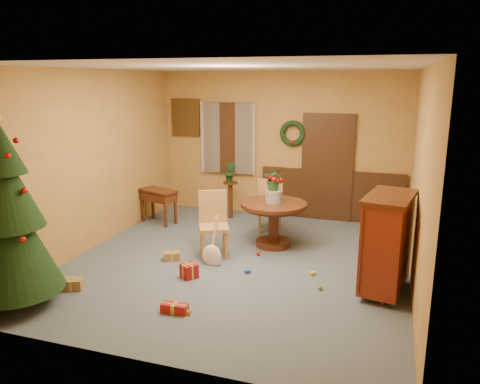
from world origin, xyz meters
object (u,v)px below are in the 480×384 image
at_px(dining_table, 274,216).
at_px(chair_near, 213,221).
at_px(writing_desk, 158,198).
at_px(sideboard, 387,241).
at_px(christmas_tree, 9,219).

height_order(dining_table, chair_near, chair_near).
bearing_deg(chair_near, writing_desk, 142.37).
distance_m(chair_near, sideboard, 2.68).
xyz_separation_m(dining_table, writing_desk, (-2.43, 0.57, -0.02)).
bearing_deg(sideboard, writing_desk, 156.82).
bearing_deg(chair_near, dining_table, 40.47).
xyz_separation_m(chair_near, christmas_tree, (-1.68, -2.36, 0.57)).
bearing_deg(christmas_tree, dining_table, 50.78).
distance_m(dining_table, sideboard, 2.21).
height_order(chair_near, writing_desk, chair_near).
distance_m(christmas_tree, writing_desk, 3.67).
distance_m(chair_near, christmas_tree, 2.95).
xyz_separation_m(chair_near, sideboard, (2.62, -0.56, 0.15)).
relative_size(dining_table, christmas_tree, 0.46).
height_order(dining_table, sideboard, sideboard).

